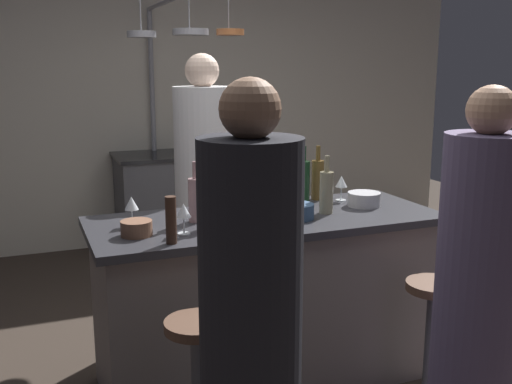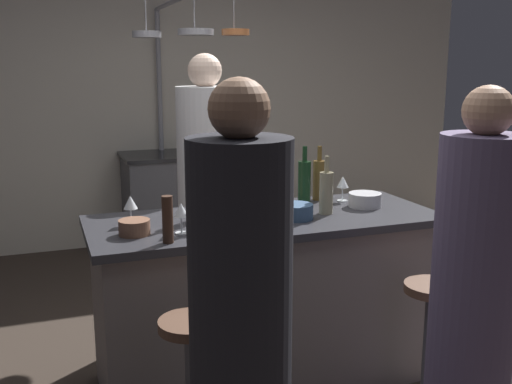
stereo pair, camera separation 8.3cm
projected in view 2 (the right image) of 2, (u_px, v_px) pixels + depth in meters
The scene contains 22 objects.
ground_plane at pixel (265, 377), 3.24m from camera, with size 9.00×9.00×0.00m, color #382D26.
back_wall at pixel (157, 105), 5.58m from camera, with size 6.40×0.16×2.60m, color beige.
kitchen_island at pixel (266, 299), 3.14m from camera, with size 1.80×0.72×0.90m.
stove_range at pixel (169, 202), 5.39m from camera, with size 0.80×0.64×0.89m.
chef at pixel (207, 203), 3.79m from camera, with size 0.37×0.37×1.73m.
guest_left at pixel (241, 341), 1.99m from camera, with size 0.34×0.34×1.63m.
bar_stool_right at pixel (429, 345), 2.78m from camera, with size 0.28×0.28×0.68m.
guest_right at pixel (473, 303), 2.36m from camera, with size 0.34×0.34×1.59m.
overhead_pot_rack at pixel (179, 66), 4.73m from camera, with size 0.85×1.31×2.17m.
cutting_board at pixel (239, 212), 3.11m from camera, with size 0.32×0.22×0.02m, color #997047.
pepper_mill at pixel (168, 220), 2.58m from camera, with size 0.05×0.05×0.21m, color #382319.
wine_bottle_white at pixel (326, 192), 3.09m from camera, with size 0.07×0.07×0.30m.
wine_bottle_amber at pixel (319, 179), 3.41m from camera, with size 0.07×0.07×0.31m.
wine_bottle_red at pixel (304, 181), 3.33m from camera, with size 0.07×0.07×0.32m.
wine_bottle_dark at pixel (214, 204), 2.85m from camera, with size 0.07×0.07×0.29m.
wine_bottle_rose at pixel (194, 198), 2.94m from camera, with size 0.07×0.07×0.30m.
wine_glass_by_chef at pixel (130, 204), 2.87m from camera, with size 0.07×0.07×0.15m.
wine_glass_near_right_guest at pixel (181, 212), 2.72m from camera, with size 0.07×0.07×0.15m.
wine_glass_near_left_guest at pixel (343, 183), 3.38m from camera, with size 0.07×0.07×0.15m.
mixing_bowl_steel at pixel (365, 200), 3.26m from camera, with size 0.18×0.18×0.08m, color #B7B7BC.
mixing_bowl_wooden at pixel (134, 227), 2.72m from camera, with size 0.14×0.14×0.07m, color brown.
mixing_bowl_blue at pixel (296, 212), 3.00m from camera, with size 0.17×0.17×0.08m, color #334C6B.
Camera 2 is at (-1.07, -2.76, 1.66)m, focal length 41.74 mm.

